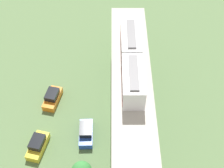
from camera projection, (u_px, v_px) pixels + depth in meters
ground_plane at (129, 107)px, 46.48m from camera, size 120.00×120.00×0.00m
viaduct at (131, 82)px, 42.20m from camera, size 5.20×28.00×7.48m
train at (132, 61)px, 40.03m from camera, size 2.64×13.55×3.24m
parked_car_yellow at (38, 145)px, 41.42m from camera, size 2.75×4.51×1.76m
parked_car_blue at (86, 133)px, 42.69m from camera, size 1.92×4.25×1.76m
parked_car_orange at (52, 98)px, 46.64m from camera, size 2.68×4.49×1.76m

